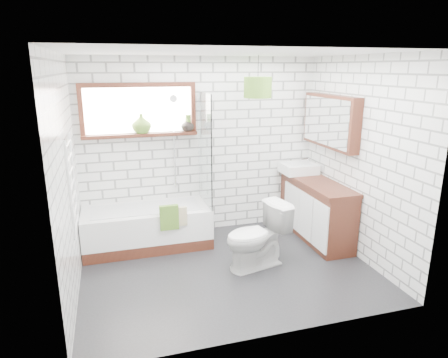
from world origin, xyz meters
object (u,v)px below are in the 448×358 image
object	(u,v)px
pendant	(258,87)
basin	(298,168)
bathtub	(147,227)
toilet	(257,237)
vanity	(316,209)

from	to	relation	value
pendant	basin	bearing A→B (deg)	17.24
bathtub	toilet	bearing A→B (deg)	-38.80
bathtub	pendant	bearing A→B (deg)	-5.19
basin	toilet	size ratio (longest dim) A/B	0.62
bathtub	vanity	distance (m)	2.35
vanity	basin	distance (m)	0.68
toilet	pendant	size ratio (longest dim) A/B	2.18
toilet	pendant	distance (m)	1.92
basin	toilet	bearing A→B (deg)	-134.56
vanity	basin	xyz separation A→B (m)	(-0.06, 0.47, 0.49)
vanity	toilet	bearing A→B (deg)	-151.83
toilet	pendant	xyz separation A→B (m)	(0.29, 0.83, 1.70)
pendant	toilet	bearing A→B (deg)	-109.23
vanity	basin	world-z (taller)	basin
bathtub	basin	xyz separation A→B (m)	(2.26, 0.10, 0.64)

